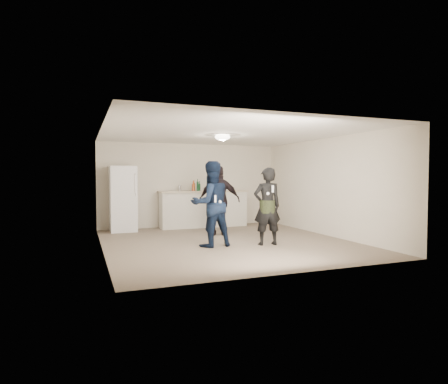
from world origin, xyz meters
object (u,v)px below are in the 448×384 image
object	(u,v)px
counter	(204,209)
spectator	(219,200)
woman	(267,206)
man	(211,204)
fridge	(123,199)
shaker	(180,188)

from	to	relation	value
counter	spectator	xyz separation A→B (m)	(-0.11, -1.66, 0.37)
spectator	woman	bearing A→B (deg)	127.32
man	spectator	size ratio (longest dim) A/B	1.03
counter	man	world-z (taller)	man
fridge	man	size ratio (longest dim) A/B	0.97
fridge	woman	bearing A→B (deg)	-49.82
counter	man	xyz separation A→B (m)	(-0.83, -3.07, 0.40)
fridge	woman	world-z (taller)	fridge
counter	woman	world-z (taller)	woman
shaker	woman	world-z (taller)	woman
man	woman	world-z (taller)	man
fridge	spectator	xyz separation A→B (m)	(2.25, -1.59, -0.00)
woman	fridge	bearing A→B (deg)	-43.63
woman	spectator	xyz separation A→B (m)	(-0.51, 1.67, 0.04)
shaker	man	bearing A→B (deg)	-92.27
woman	spectator	size ratio (longest dim) A/B	0.95
counter	spectator	size ratio (longest dim) A/B	1.45
counter	spectator	world-z (taller)	spectator
counter	fridge	distance (m)	2.39
counter	woman	distance (m)	3.37
spectator	counter	bearing A→B (deg)	-73.37
shaker	man	xyz separation A→B (m)	(-0.13, -3.18, -0.25)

